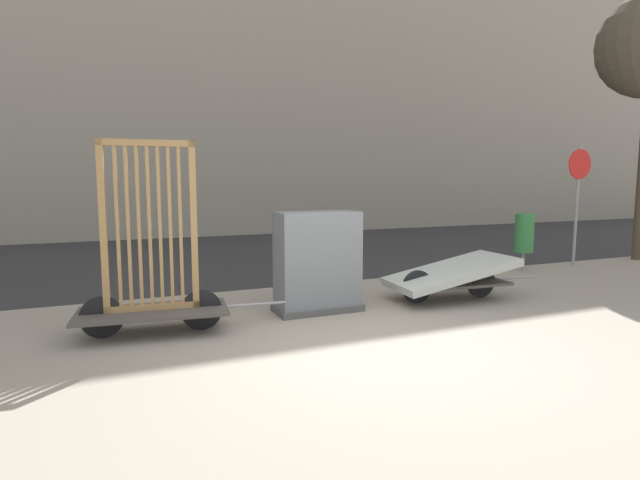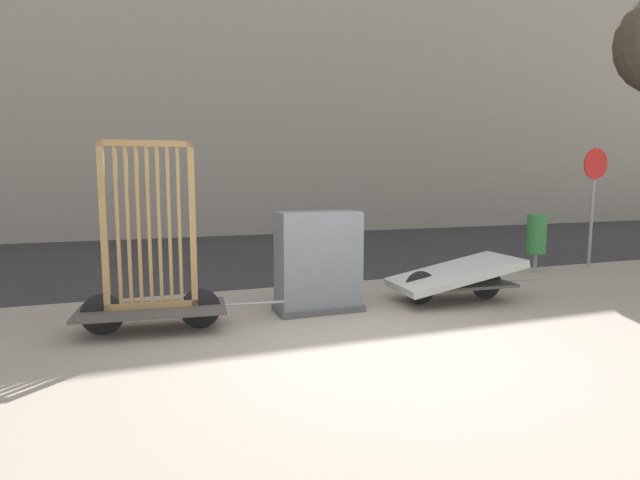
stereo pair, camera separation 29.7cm
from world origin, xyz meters
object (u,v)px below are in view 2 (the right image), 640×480
object	(u,v)px
bike_cart_with_bedframe	(152,273)
utility_cabinet	(318,265)
sign_post	(594,188)
trash_bin	(537,234)
bike_cart_with_mattress	(455,276)

from	to	relation	value
bike_cart_with_bedframe	utility_cabinet	bearing A→B (deg)	11.30
utility_cabinet	sign_post	size ratio (longest dim) A/B	0.55
utility_cabinet	trash_bin	xyz separation A→B (m)	(4.83, 1.29, 0.10)
bike_cart_with_bedframe	trash_bin	distance (m)	7.04
bike_cart_with_mattress	sign_post	distance (m)	4.62
trash_bin	utility_cabinet	bearing A→B (deg)	-165.07
trash_bin	sign_post	distance (m)	1.60
bike_cart_with_bedframe	trash_bin	xyz separation A→B (m)	(6.89, 1.47, 0.04)
utility_cabinet	bike_cart_with_bedframe	bearing A→B (deg)	-174.92
utility_cabinet	trash_bin	world-z (taller)	utility_cabinet
bike_cart_with_bedframe	utility_cabinet	world-z (taller)	bike_cart_with_bedframe
sign_post	bike_cart_with_bedframe	bearing A→B (deg)	-169.94
bike_cart_with_bedframe	sign_post	size ratio (longest dim) A/B	0.98
bike_cart_with_mattress	trash_bin	xyz separation A→B (m)	(2.86, 1.47, 0.34)
bike_cart_with_mattress	sign_post	world-z (taller)	sign_post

